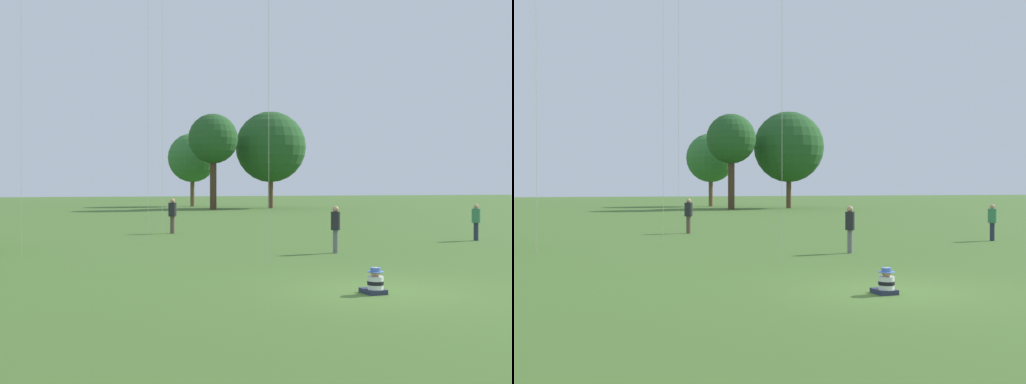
% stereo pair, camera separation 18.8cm
% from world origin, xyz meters
% --- Properties ---
extents(ground_plane, '(300.00, 300.00, 0.00)m').
position_xyz_m(ground_plane, '(0.00, 0.00, 0.00)').
color(ground_plane, '#426628').
extents(seated_toddler, '(0.43, 0.53, 0.57)m').
position_xyz_m(seated_toddler, '(-0.36, -0.25, 0.23)').
color(seated_toddler, '#282D47').
rests_on(seated_toddler, ground).
extents(person_standing_0, '(0.46, 0.46, 1.54)m').
position_xyz_m(person_standing_0, '(10.68, 9.03, 0.91)').
color(person_standing_0, '#282D42').
rests_on(person_standing_0, ground).
extents(person_standing_2, '(0.37, 0.37, 1.61)m').
position_xyz_m(person_standing_2, '(2.78, 6.96, 0.96)').
color(person_standing_2, slate).
rests_on(person_standing_2, ground).
extents(person_standing_3, '(0.54, 0.54, 1.71)m').
position_xyz_m(person_standing_3, '(-0.23, 17.69, 1.01)').
color(person_standing_3, brown).
rests_on(person_standing_3, ground).
extents(distant_tree_1, '(7.84, 7.84, 10.73)m').
position_xyz_m(distant_tree_1, '(18.95, 50.22, 6.80)').
color(distant_tree_1, brown).
rests_on(distant_tree_1, ground).
extents(distant_tree_2, '(5.96, 5.96, 8.92)m').
position_xyz_m(distant_tree_2, '(12.64, 59.73, 5.92)').
color(distant_tree_2, brown).
rests_on(distant_tree_2, ground).
extents(distant_tree_3, '(5.17, 5.17, 9.95)m').
position_xyz_m(distant_tree_3, '(11.68, 48.39, 7.28)').
color(distant_tree_3, '#473323').
rests_on(distant_tree_3, ground).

